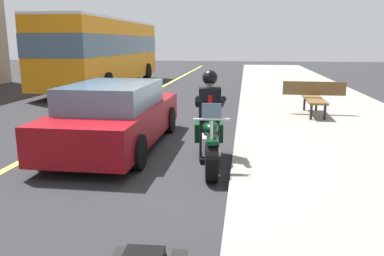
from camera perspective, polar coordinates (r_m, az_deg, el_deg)
ground_plane at (r=7.56m, az=-9.39°, el=-4.72°), size 80.00×80.00×0.00m
sidewalk_curb at (r=7.57m, az=25.34°, el=-5.19°), size 60.00×5.00×0.15m
lane_center_stripe at (r=8.37m, az=-22.62°, el=-3.82°), size 60.00×0.16×0.01m
motorcycle_main at (r=7.06m, az=2.66°, el=-2.00°), size 2.22×0.77×1.26m
rider_main at (r=7.12m, az=2.64°, el=2.94°), size 0.67×0.61×1.74m
bus_near at (r=20.06m, az=-12.76°, el=11.30°), size 11.05×2.70×3.30m
car_silver at (r=8.39m, az=-11.20°, el=1.78°), size 4.60×1.92×1.40m
bench_sidewalk at (r=11.83m, az=17.67°, el=4.64°), size 1.81×1.80×0.95m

